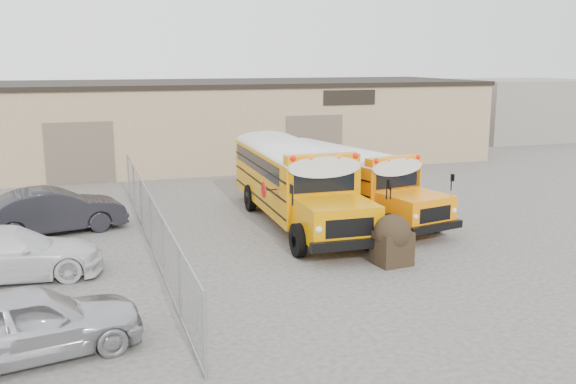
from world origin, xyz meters
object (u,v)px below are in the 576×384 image
object	(u,v)px
tarp_bundle	(392,239)
school_bus_left	(255,153)
car_white	(9,253)
car_dark	(54,211)
school_bus_right	(278,157)
car_silver	(29,323)

from	to	relation	value
tarp_bundle	school_bus_left	bearing A→B (deg)	94.36
car_white	school_bus_left	bearing A→B (deg)	-42.49
car_dark	school_bus_right	bearing A→B (deg)	-76.17
school_bus_right	car_dark	world-z (taller)	school_bus_right
car_white	school_bus_right	bearing A→B (deg)	-46.48
school_bus_left	tarp_bundle	xyz separation A→B (m)	(0.91, -11.93, -0.95)
car_white	car_silver	bearing A→B (deg)	-168.91
car_silver	car_white	world-z (taller)	car_silver
school_bus_left	car_dark	distance (m)	10.09
school_bus_left	car_white	world-z (taller)	school_bus_left
school_bus_right	tarp_bundle	size ratio (longest dim) A/B	6.16
school_bus_right	tarp_bundle	world-z (taller)	school_bus_right
school_bus_right	car_silver	bearing A→B (deg)	-123.73
school_bus_left	school_bus_right	world-z (taller)	school_bus_left
tarp_bundle	car_white	distance (m)	10.80
school_bus_right	car_silver	distance (m)	17.68
car_dark	tarp_bundle	bearing A→B (deg)	-137.73
school_bus_left	car_white	bearing A→B (deg)	-134.67
tarp_bundle	car_silver	world-z (taller)	car_silver
car_silver	car_white	xyz separation A→B (m)	(-0.83, 5.33, -0.04)
car_silver	car_dark	distance (m)	9.99
car_white	car_dark	bearing A→B (deg)	-10.39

